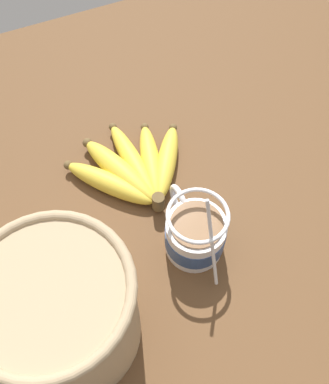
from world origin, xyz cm
name	(u,v)px	position (x,y,z in cm)	size (l,w,h in cm)	color
table	(174,224)	(0.00, 0.00, 1.59)	(114.17, 114.17, 3.18)	brown
coffee_mug	(195,234)	(-5.38, -0.70, 7.24)	(15.56, 8.98, 16.44)	silver
banana_bunch	(134,168)	(10.87, 2.51, 4.88)	(20.02, 22.37, 4.15)	brown
woven_basket	(62,312)	(-10.19, 20.04, 12.28)	(19.32, 19.32, 17.54)	tan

